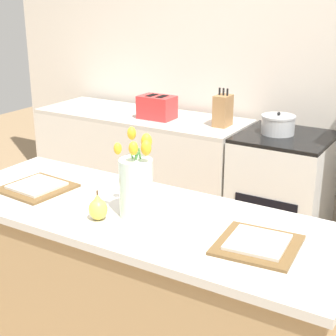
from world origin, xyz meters
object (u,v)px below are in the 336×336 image
(stove_range, at_px, (281,197))
(plate_setting_right, at_px, (258,244))
(cooking_pot, at_px, (278,125))
(pear_figurine, at_px, (98,208))
(toaster, at_px, (157,107))
(knife_block, at_px, (223,111))
(plate_setting_left, at_px, (37,187))
(flower_vase, at_px, (136,184))

(stove_range, height_order, plate_setting_right, plate_setting_right)
(plate_setting_right, relative_size, cooking_pot, 1.37)
(stove_range, height_order, pear_figurine, pear_figurine)
(stove_range, xyz_separation_m, pear_figurine, (-0.19, -1.74, 0.53))
(toaster, relative_size, knife_block, 1.04)
(pear_figurine, xyz_separation_m, toaster, (-0.79, 1.70, 0.00))
(plate_setting_left, relative_size, knife_block, 1.15)
(plate_setting_left, height_order, plate_setting_right, same)
(flower_vase, bearing_deg, plate_setting_left, 179.62)
(flower_vase, height_order, plate_setting_left, flower_vase)
(plate_setting_right, bearing_deg, pear_figurine, -169.76)
(pear_figurine, bearing_deg, cooking_pot, 85.64)
(stove_range, relative_size, knife_block, 3.30)
(plate_setting_left, distance_m, cooking_pot, 1.74)
(plate_setting_left, bearing_deg, flower_vase, -0.38)
(pear_figurine, bearing_deg, toaster, 114.98)
(plate_setting_left, xyz_separation_m, knife_block, (0.18, 1.63, 0.07))
(plate_setting_left, bearing_deg, cooking_pot, 70.14)
(stove_range, xyz_separation_m, cooking_pot, (-0.06, 0.01, 0.51))
(flower_vase, distance_m, plate_setting_left, 0.58)
(plate_setting_left, height_order, cooking_pot, cooking_pot)
(flower_vase, relative_size, cooking_pot, 1.61)
(flower_vase, distance_m, pear_figurine, 0.18)
(stove_range, bearing_deg, cooking_pot, 174.72)
(toaster, bearing_deg, stove_range, 2.73)
(stove_range, height_order, knife_block, knife_block)
(stove_range, bearing_deg, knife_block, 179.75)
(toaster, bearing_deg, cooking_pot, 3.24)
(cooking_pot, bearing_deg, knife_block, -179.53)
(pear_figurine, bearing_deg, flower_vase, 44.98)
(pear_figurine, distance_m, plate_setting_right, 0.65)
(flower_vase, relative_size, plate_setting_right, 1.18)
(toaster, height_order, cooking_pot, toaster)
(stove_range, relative_size, pear_figurine, 7.05)
(stove_range, bearing_deg, toaster, -177.27)
(plate_setting_left, relative_size, toaster, 1.11)
(pear_figurine, height_order, toaster, toaster)
(stove_range, xyz_separation_m, plate_setting_left, (-0.65, -1.63, 0.49))
(toaster, xyz_separation_m, cooking_pot, (0.92, 0.05, -0.02))
(pear_figurine, relative_size, plate_setting_left, 0.41)
(pear_figurine, relative_size, plate_setting_right, 0.41)
(knife_block, bearing_deg, cooking_pot, 0.47)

